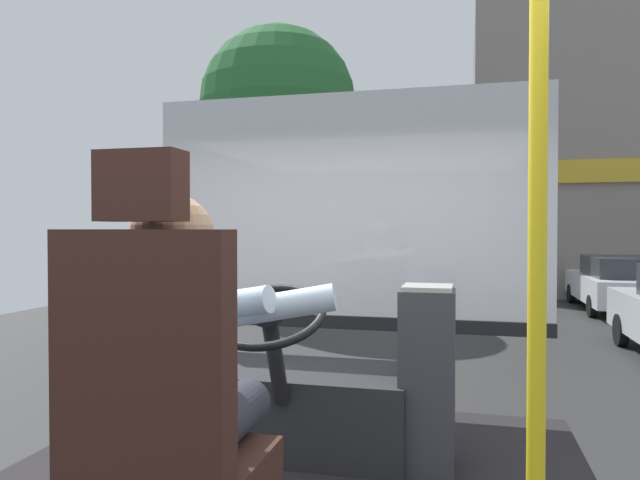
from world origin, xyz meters
TOP-DOWN VIEW (x-y plane):
  - ground at (0.00, 8.80)m, footprint 18.00×44.00m
  - driver_seat at (-0.06, -0.51)m, footprint 0.48×0.48m
  - bus_driver at (-0.06, -0.39)m, footprint 0.81×0.55m
  - steering_console at (-0.06, 0.81)m, footprint 1.10×0.98m
  - handrail_pole at (0.90, -0.47)m, footprint 0.04×0.04m
  - fare_box at (0.57, 0.72)m, footprint 0.24×0.26m
  - windshield_panel at (0.00, 1.62)m, footprint 2.50×0.08m
  - street_tree at (-3.44, 10.78)m, footprint 3.57×3.57m
  - parked_car_white at (4.26, 12.36)m, footprint 1.99×3.92m

SIDE VIEW (x-z plane):
  - ground at x=0.00m, z-range -0.05..0.00m
  - parked_car_white at x=4.26m, z-range 0.02..1.26m
  - steering_console at x=-0.06m, z-range 0.57..1.42m
  - fare_box at x=0.57m, z-range 0.77..1.61m
  - driver_seat at x=-0.06m, z-range 0.67..1.97m
  - bus_driver at x=-0.06m, z-range 1.12..1.88m
  - handrail_pole at x=0.90m, z-range 0.77..2.85m
  - windshield_panel at x=0.00m, z-range 1.08..2.56m
  - street_tree at x=-3.44m, z-range 1.44..7.94m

